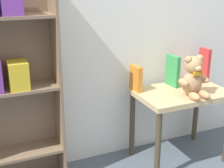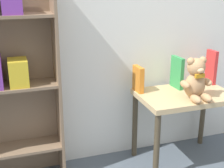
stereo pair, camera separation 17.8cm
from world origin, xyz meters
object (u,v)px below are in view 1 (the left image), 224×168
(teddy_bear, at_px, (193,78))
(book_standing_red, at_px, (204,65))
(display_table, at_px, (181,102))
(book_standing_green, at_px, (173,71))
(bookshelf_side, at_px, (4,74))
(book_standing_orange, at_px, (136,78))

(teddy_bear, height_order, book_standing_red, teddy_bear)
(display_table, relative_size, book_standing_green, 2.83)
(book_standing_green, height_order, book_standing_red, book_standing_red)
(bookshelf_side, distance_m, book_standing_green, 1.19)
(book_standing_orange, bearing_deg, display_table, -27.63)
(bookshelf_side, bearing_deg, display_table, -8.11)
(book_standing_orange, xyz_separation_m, book_standing_red, (0.60, -0.01, 0.04))
(bookshelf_side, relative_size, teddy_bear, 4.77)
(bookshelf_side, height_order, teddy_bear, bookshelf_side)
(teddy_bear, relative_size, book_standing_red, 1.10)
(display_table, distance_m, book_standing_red, 0.39)
(book_standing_green, xyz_separation_m, book_standing_red, (0.30, 0.01, 0.01))
(book_standing_orange, height_order, book_standing_red, book_standing_red)
(bookshelf_side, distance_m, book_standing_red, 1.49)
(teddy_bear, relative_size, book_standing_green, 1.22)
(book_standing_green, distance_m, book_standing_red, 0.30)
(display_table, distance_m, book_standing_orange, 0.38)
(bookshelf_side, relative_size, book_standing_orange, 7.41)
(book_standing_red, bearing_deg, book_standing_green, -179.79)
(display_table, height_order, teddy_bear, teddy_bear)
(book_standing_green, bearing_deg, book_standing_orange, 174.28)
(bookshelf_side, relative_size, book_standing_green, 5.82)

